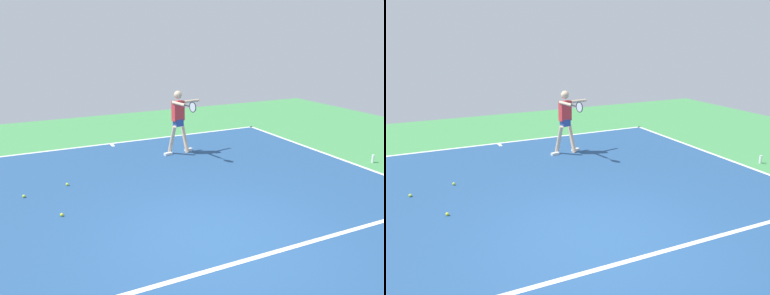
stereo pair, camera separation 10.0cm
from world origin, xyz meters
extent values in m
plane|color=#428E4C|center=(0.00, 0.00, 0.00)|extent=(22.75, 22.75, 0.00)
cube|color=navy|center=(0.00, 0.00, 0.00)|extent=(10.79, 13.69, 0.00)
cube|color=white|center=(0.00, -6.79, 0.00)|extent=(10.79, 0.10, 0.01)
cube|color=white|center=(0.00, 0.79, 0.00)|extent=(8.09, 0.10, 0.01)
cube|color=white|center=(0.00, -6.59, 0.00)|extent=(0.10, 0.30, 0.01)
cylinder|color=beige|center=(-1.74, -4.97, 0.42)|extent=(0.18, 0.40, 0.88)
cube|color=white|center=(-1.88, -5.00, 0.04)|extent=(0.25, 0.14, 0.07)
cylinder|color=beige|center=(-1.30, -4.89, 0.42)|extent=(0.18, 0.40, 0.88)
cube|color=white|center=(-1.17, -4.86, 0.04)|extent=(0.25, 0.14, 0.07)
cube|color=#2D4799|center=(-1.52, -4.93, 0.91)|extent=(0.28, 0.24, 0.20)
cube|color=red|center=(-1.52, -4.93, 1.25)|extent=(0.37, 0.24, 0.57)
sphere|color=beige|center=(-1.52, -4.93, 1.71)|extent=(0.23, 0.23, 0.23)
cylinder|color=beige|center=(-1.97, -5.02, 1.48)|extent=(0.57, 0.18, 0.08)
cylinder|color=beige|center=(-1.41, -4.62, 1.51)|extent=(0.18, 0.57, 0.08)
cylinder|color=black|center=(-1.48, -4.24, 1.51)|extent=(0.07, 0.22, 0.03)
torus|color=black|center=(-1.53, -4.00, 1.51)|extent=(0.08, 0.29, 0.29)
cylinder|color=silver|center=(-1.53, -4.00, 1.51)|extent=(0.05, 0.24, 0.25)
sphere|color=yellow|center=(2.22, -2.07, 0.03)|extent=(0.07, 0.07, 0.07)
sphere|color=#C6E53D|center=(1.85, -3.67, 0.03)|extent=(0.07, 0.07, 0.07)
sphere|color=#C6E53D|center=(2.81, -3.37, 0.03)|extent=(0.07, 0.07, 0.07)
cylinder|color=white|center=(-5.89, -1.78, 0.11)|extent=(0.07, 0.07, 0.22)
camera|label=1|loc=(3.06, 5.37, 3.42)|focal=37.56mm
camera|label=2|loc=(2.97, 5.41, 3.42)|focal=37.56mm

